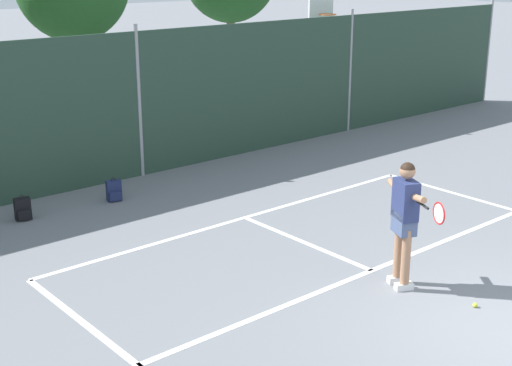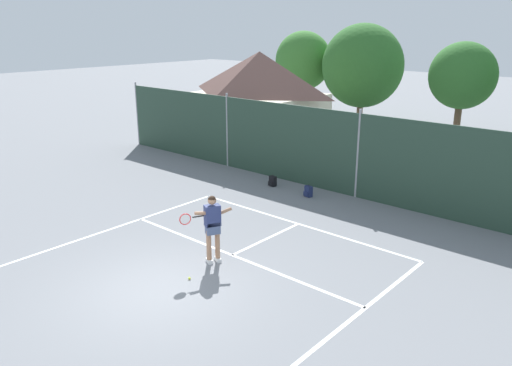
% 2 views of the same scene
% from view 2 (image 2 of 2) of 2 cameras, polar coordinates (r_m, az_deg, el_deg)
% --- Properties ---
extents(ground_plane, '(120.00, 120.00, 0.00)m').
position_cam_2_polar(ground_plane, '(12.49, -10.73, -11.71)').
color(ground_plane, slate).
extents(court_markings, '(8.30, 11.10, 0.01)m').
position_cam_2_polar(court_markings, '(12.84, -8.44, -10.71)').
color(court_markings, white).
rests_on(court_markings, ground).
extents(chainlink_fence, '(26.09, 0.09, 3.23)m').
position_cam_2_polar(chainlink_fence, '(18.42, 11.41, 3.00)').
color(chainlink_fence, '#284233').
rests_on(chainlink_fence, ground).
extents(clubhouse_building, '(6.22, 4.53, 4.80)m').
position_cam_2_polar(clubhouse_building, '(25.26, 0.39, 9.40)').
color(clubhouse_building, beige).
rests_on(clubhouse_building, ground).
extents(treeline_backdrop, '(26.30, 4.39, 6.14)m').
position_cam_2_polar(treeline_backdrop, '(28.73, 22.40, 11.53)').
color(treeline_backdrop, brown).
rests_on(treeline_backdrop, ground).
extents(tennis_player, '(0.58, 1.36, 1.85)m').
position_cam_2_polar(tennis_player, '(13.17, -4.97, -4.53)').
color(tennis_player, silver).
rests_on(tennis_player, ground).
extents(tennis_ball, '(0.07, 0.07, 0.07)m').
position_cam_2_polar(tennis_ball, '(12.80, -7.52, -10.62)').
color(tennis_ball, '#CCE033').
rests_on(tennis_ball, ground).
extents(backpack_black, '(0.31, 0.29, 0.46)m').
position_cam_2_polar(backpack_black, '(19.68, 1.88, 0.20)').
color(backpack_black, black).
rests_on(backpack_black, ground).
extents(backpack_navy, '(0.32, 0.30, 0.46)m').
position_cam_2_polar(backpack_navy, '(18.56, 5.92, -0.96)').
color(backpack_navy, navy).
rests_on(backpack_navy, ground).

